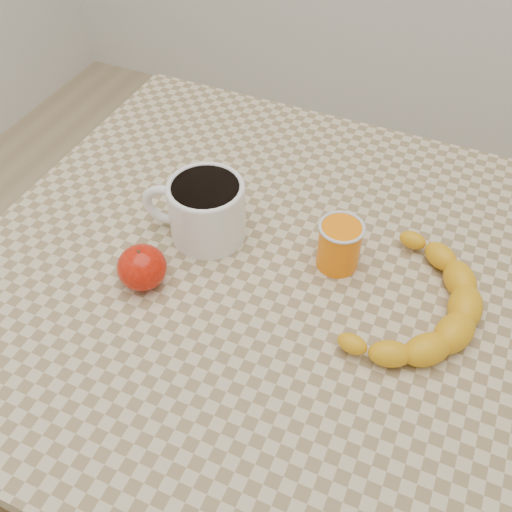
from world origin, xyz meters
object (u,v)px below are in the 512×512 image
at_px(orange_juice_glass, 339,244).
at_px(banana, 414,302).
at_px(coffee_mug, 205,208).
at_px(apple, 142,267).
at_px(table, 256,303).

xyz_separation_m(orange_juice_glass, banana, (0.12, -0.04, -0.02)).
distance_m(coffee_mug, apple, 0.13).
xyz_separation_m(table, banana, (0.22, 0.01, 0.11)).
height_order(table, coffee_mug, coffee_mug).
relative_size(table, apple, 9.39).
distance_m(table, apple, 0.19).
height_order(table, apple, apple).
relative_size(coffee_mug, orange_juice_glass, 2.20).
height_order(orange_juice_glass, apple, orange_juice_glass).
bearing_deg(coffee_mug, banana, -4.28).
relative_size(table, orange_juice_glass, 10.92).
xyz_separation_m(apple, banana, (0.35, 0.10, -0.01)).
height_order(coffee_mug, banana, coffee_mug).
distance_m(table, banana, 0.24).
height_order(coffee_mug, apple, coffee_mug).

